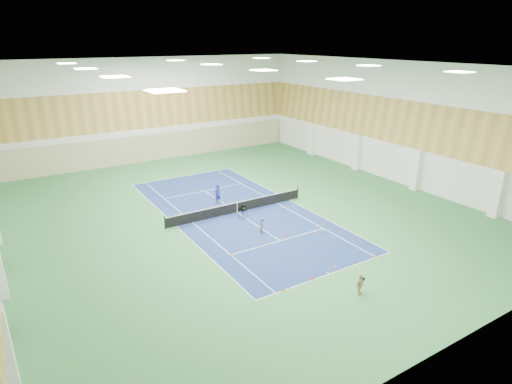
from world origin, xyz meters
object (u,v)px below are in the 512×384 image
(coach, at_px, (218,194))
(child_apron, at_px, (360,285))
(tennis_net, at_px, (237,206))
(ball_cart, at_px, (243,212))
(child_court, at_px, (263,225))

(coach, xyz_separation_m, child_apron, (0.37, -17.34, -0.27))
(tennis_net, xyz_separation_m, child_apron, (-0.02, -14.48, 0.08))
(tennis_net, height_order, coach, coach)
(tennis_net, bearing_deg, child_apron, -90.08)
(tennis_net, relative_size, ball_cart, 13.38)
(tennis_net, xyz_separation_m, coach, (-0.39, 2.86, 0.35))
(coach, distance_m, ball_cart, 4.10)
(child_apron, bearing_deg, ball_cart, 76.76)
(child_apron, bearing_deg, coach, 77.50)
(ball_cart, bearing_deg, child_apron, -111.58)
(coach, height_order, child_court, coach)
(tennis_net, height_order, child_apron, child_apron)
(tennis_net, xyz_separation_m, child_court, (-0.29, -4.49, 0.04))
(tennis_net, bearing_deg, coach, 97.71)
(tennis_net, distance_m, child_court, 4.50)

